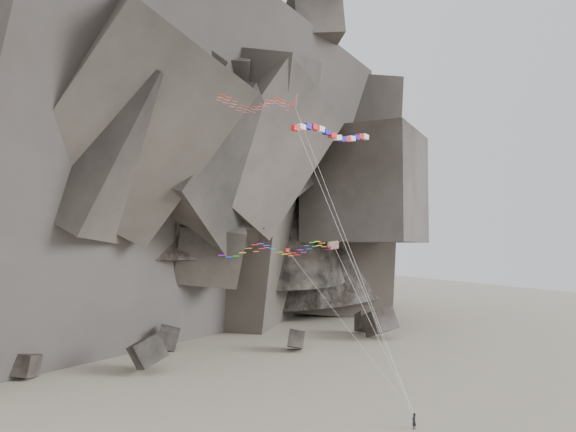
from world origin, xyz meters
TOP-DOWN VIEW (x-y plane):
  - ground at (0.00, 0.00)m, footprint 260.00×260.00m
  - headland at (0.00, 70.00)m, footprint 110.00×70.00m
  - boulder_field at (-13.46, 31.36)m, footprint 76.61×16.56m
  - kite_flyer at (5.14, -5.34)m, footprint 0.66×0.50m
  - delta_kite at (-6.05, 5.20)m, footprint 15.83×12.12m
  - banner_kite at (2.70, 3.53)m, footprint 11.74×10.36m
  - parafoil_kite at (-4.91, 3.06)m, footprint 16.51×8.83m
  - pennant_kite at (-2.08, 0.76)m, footprint 9.40×7.84m

SIDE VIEW (x-z plane):
  - ground at x=0.00m, z-range 0.00..0.00m
  - kite_flyer at x=5.14m, z-range 0.00..1.71m
  - boulder_field at x=-13.46m, z-range -1.63..6.44m
  - pennant_kite at x=-2.08m, z-range 5.73..21.25m
  - parafoil_kite at x=-4.91m, z-range 8.76..24.94m
  - banner_kite at x=2.70m, z-range 14.68..42.81m
  - delta_kite at x=-6.05m, z-range 15.43..47.20m
  - headland at x=0.00m, z-range 0.00..84.00m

